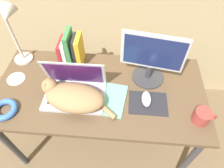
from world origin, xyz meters
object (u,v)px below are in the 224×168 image
Objects in this scene: cable_coil at (4,110)px; mug at (202,116)px; computer_mouse at (146,99)px; book_row at (71,50)px; cd_disc at (16,79)px; cat at (73,96)px; external_monitor at (152,58)px; desk_lamp at (11,25)px; laptop at (75,89)px; notepad at (111,99)px.

mug reaches higher than cable_coil.
mug is at bearing 1.63° from cable_coil.
computer_mouse is 0.86× the size of mug.
book_row is 0.42m from cd_disc.
cat is 3.06× the size of cable_coil.
cable_coil is at bearing -170.32° from computer_mouse.
desk_lamp is at bearing 175.05° from external_monitor.
laptop is 2.85× the size of mug.
notepad is (0.30, -0.31, -0.10)m from book_row.
computer_mouse is at bearing 9.68° from cable_coil.
notepad is (0.62, 0.13, -0.01)m from cable_coil.
computer_mouse is 0.45× the size of book_row.
desk_lamp is 3.56× the size of mug.
cable_coil is 0.25m from cd_disc.
computer_mouse is at bearing -17.64° from desk_lamp.
cat is at bearing -77.47° from book_row.
desk_lamp is at bearing 162.36° from computer_mouse.
cat is at bearing -37.98° from desk_lamp.
mug is (0.30, -0.11, 0.02)m from computer_mouse.
laptop is 0.31m from book_row.
desk_lamp is at bearing -173.58° from book_row.
cable_coil is (0.01, -0.41, -0.30)m from desk_lamp.
cable_coil is at bearing -82.02° from cd_disc.
laptop is 0.80× the size of desk_lamp.
desk_lamp is 3.09× the size of cable_coil.
laptop is 0.81× the size of cat.
book_row is 0.45m from notepad.
external_monitor reaches higher than computer_mouse.
cat is (0.00, -0.07, 0.02)m from laptop.
desk_lamp is (-0.40, 0.25, 0.27)m from laptop.
laptop is 0.51m from external_monitor.
external_monitor reaches higher than cable_coil.
desk_lamp reaches higher than notepad.
desk_lamp is (-0.86, 0.07, 0.14)m from external_monitor.
cat is at bearing 175.33° from mug.
computer_mouse is 0.42× the size of notepad.
cable_coil is at bearing -166.75° from cat.
cable_coil is at bearing -158.40° from external_monitor.
laptop is 1.48× the size of book_row.
book_row is 0.54× the size of desk_lamp.
mug is at bearing -4.67° from cat.
desk_lamp reaches higher than cable_coil.
laptop is 0.97× the size of external_monitor.
notepad is (-0.24, -0.20, -0.18)m from external_monitor.
external_monitor is (0.46, 0.18, 0.13)m from laptop.
laptop is 0.42m from cable_coil.
cd_disc is at bearing 169.80° from notepad.
mug reaches higher than notepad.
desk_lamp is 0.75m from notepad.
cable_coil is 1.14m from mug.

